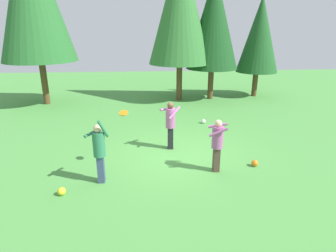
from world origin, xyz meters
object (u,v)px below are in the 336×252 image
Objects in this scene: person_thrower at (99,148)px; person_catcher at (170,121)px; frisbee at (124,113)px; person_bystander at (217,141)px; tree_right at (214,21)px; ball_white at (203,121)px; ball_yellow at (62,191)px; tree_far_right at (260,35)px; ball_orange at (255,163)px; tree_center at (180,6)px.

person_catcher is (2.18, 2.27, -0.01)m from person_thrower.
person_bystander is at bearing -10.64° from frisbee.
tree_right is (3.11, 7.60, 3.50)m from person_catcher.
frisbee is at bearing -117.45° from tree_right.
ball_yellow is (-4.92, -5.69, 0.01)m from ball_white.
tree_right is (4.64, 8.94, 2.76)m from frisbee.
tree_far_right is (4.33, 5.34, 3.68)m from ball_white.
person_thrower is 3.46m from person_bystander.
person_thrower is 3.15m from person_catcher.
person_thrower is at bearing -127.97° from ball_white.
ball_orange is (1.32, 0.21, -0.88)m from person_bystander.
person_catcher reaches higher than ball_white.
person_catcher is 8.63× the size of ball_white.
person_bystander is 7.85× the size of ball_orange.
person_bystander is at bearing -48.64° from person_thrower.
ball_white is 7.80m from tree_far_right.
ball_yellow is 0.04× the size of tree_far_right.
tree_center reaches higher than person_thrower.
person_thrower is at bearing 5.21° from person_catcher.
ball_white is (1.77, 2.79, -0.94)m from person_catcher.
ball_orange is 10.59m from tree_center.
tree_right is (0.53, 9.25, 4.44)m from ball_orange.
ball_yellow is 12.37m from tree_center.
person_thrower is at bearing -128.53° from tree_far_right.
tree_far_right is at bearing 50.95° from ball_white.
ball_yellow is (-0.97, -0.63, -0.94)m from person_thrower.
frisbee is at bearing -128.71° from ball_white.
tree_far_right reaches higher than frisbee.
ball_white is (3.95, 5.06, -0.95)m from person_thrower.
person_thrower is 0.27× the size of tree_right.
person_catcher reaches higher than person_bystander.
tree_right is at bearing 59.23° from ball_yellow.
person_bystander is 10.28m from tree_center.
frisbee reaches higher than ball_orange.
ball_orange is at bearing -4.36° from frisbee.
frisbee is at bearing 44.19° from ball_yellow.
tree_far_right reaches higher than person_bystander.
tree_center reaches higher than person_bystander.
ball_orange is 1.05× the size of ball_white.
tree_right is (5.29, 9.88, 3.50)m from person_thrower.
ball_yellow is at bearing -130.83° from ball_white.
person_catcher is 1.05× the size of person_bystander.
person_thrower is at bearing -124.49° from frisbee.
person_catcher is 8.93m from tree_right.
tree_center is 1.18× the size of tree_right.
person_catcher is at bearing 40.99° from frisbee.
ball_orange is 0.02× the size of tree_center.
tree_right is 3.14m from tree_far_right.
person_catcher is 0.24× the size of tree_right.
ball_orange is at bearing -109.84° from tree_far_right.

